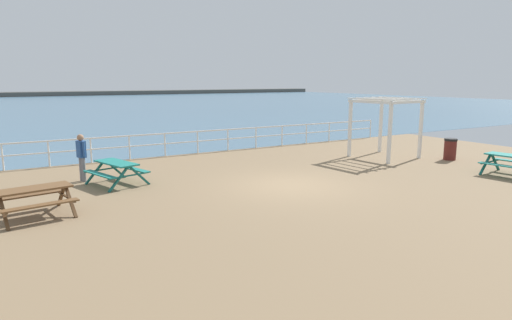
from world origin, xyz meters
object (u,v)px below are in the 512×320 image
at_px(lattice_pergola, 386,114).
at_px(litter_bin, 450,149).
at_px(picnic_table_near_left, 34,195).
at_px(visitor, 82,155).
at_px(picnic_table_mid_centre, 117,168).

xyz_separation_m(lattice_pergola, litter_bin, (2.04, -1.96, -1.52)).
distance_m(picnic_table_near_left, visitor, 4.10).
bearing_deg(lattice_pergola, litter_bin, -49.19).
height_order(picnic_table_near_left, picnic_table_mid_centre, same).
xyz_separation_m(picnic_table_mid_centre, visitor, (-0.91, 1.08, 0.36)).
relative_size(picnic_table_near_left, visitor, 1.21).
bearing_deg(lattice_pergola, picnic_table_mid_centre, 170.54).
distance_m(picnic_table_mid_centre, litter_bin, 14.12).
bearing_deg(picnic_table_mid_centre, picnic_table_near_left, 117.55).
relative_size(picnic_table_near_left, picnic_table_mid_centre, 0.94).
bearing_deg(picnic_table_mid_centre, litter_bin, -117.52).
bearing_deg(picnic_table_near_left, picnic_table_mid_centre, 34.35).
height_order(picnic_table_mid_centre, lattice_pergola, lattice_pergola).
relative_size(picnic_table_near_left, lattice_pergola, 0.73).
height_order(picnic_table_near_left, lattice_pergola, lattice_pergola).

